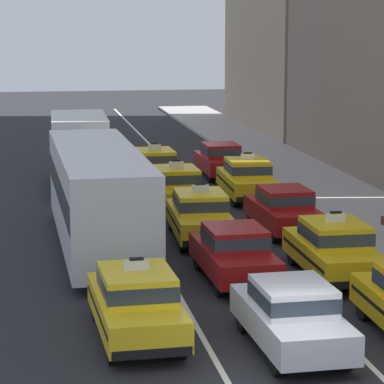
# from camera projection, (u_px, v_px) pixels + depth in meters

# --- Properties ---
(ground_plane) EXTENTS (160.00, 160.00, 0.00)m
(ground_plane) POSITION_uv_depth(u_px,v_px,m) (309.00, 384.00, 19.29)
(ground_plane) COLOR #232326
(lane_stripe_left_center) EXTENTS (0.14, 80.00, 0.01)m
(lane_stripe_left_center) POSITION_uv_depth(u_px,v_px,m) (127.00, 202.00, 38.40)
(lane_stripe_left_center) COLOR silver
(lane_stripe_left_center) RESTS_ON ground
(lane_stripe_center_right) EXTENTS (0.14, 80.00, 0.01)m
(lane_stripe_center_right) POSITION_uv_depth(u_px,v_px,m) (205.00, 199.00, 38.94)
(lane_stripe_center_right) COLOR silver
(lane_stripe_center_right) RESTS_ON ground
(sidewalk_curb) EXTENTS (4.00, 90.00, 0.15)m
(sidewalk_curb) POSITION_uv_depth(u_px,v_px,m) (379.00, 218.00, 35.03)
(sidewalk_curb) COLOR #9E9993
(sidewalk_curb) RESTS_ON ground
(taxi_left_nearest) EXTENTS (1.96, 4.62, 1.96)m
(taxi_left_nearest) POSITION_uv_depth(u_px,v_px,m) (136.00, 302.00, 21.89)
(taxi_left_nearest) COLOR black
(taxi_left_nearest) RESTS_ON ground
(bus_left_second) EXTENTS (2.75, 11.25, 3.22)m
(bus_left_second) POSITION_uv_depth(u_px,v_px,m) (98.00, 193.00, 30.39)
(bus_left_second) COLOR black
(bus_left_second) RESTS_ON ground
(box_truck_left_third) EXTENTS (2.43, 7.01, 3.27)m
(box_truck_left_third) POSITION_uv_depth(u_px,v_px,m) (79.00, 148.00, 41.18)
(box_truck_left_third) COLOR black
(box_truck_left_third) RESTS_ON ground
(sedan_center_nearest) EXTENTS (1.88, 4.35, 1.58)m
(sedan_center_nearest) POSITION_uv_depth(u_px,v_px,m) (292.00, 314.00, 21.12)
(sedan_center_nearest) COLOR black
(sedan_center_nearest) RESTS_ON ground
(sedan_center_second) EXTENTS (1.86, 4.34, 1.58)m
(sedan_center_second) POSITION_uv_depth(u_px,v_px,m) (234.00, 252.00, 26.74)
(sedan_center_second) COLOR black
(sedan_center_second) RESTS_ON ground
(taxi_center_third) EXTENTS (1.99, 4.63, 1.96)m
(taxi_center_third) POSITION_uv_depth(u_px,v_px,m) (200.00, 215.00, 31.64)
(taxi_center_third) COLOR black
(taxi_center_third) RESTS_ON ground
(taxi_center_fourth) EXTENTS (1.86, 4.58, 1.96)m
(taxi_center_fourth) POSITION_uv_depth(u_px,v_px,m) (176.00, 187.00, 36.77)
(taxi_center_fourth) COLOR black
(taxi_center_fourth) RESTS_ON ground
(taxi_center_fifth) EXTENTS (1.90, 4.59, 1.96)m
(taxi_center_fifth) POSITION_uv_depth(u_px,v_px,m) (154.00, 167.00, 41.76)
(taxi_center_fifth) COLOR black
(taxi_center_fifth) RESTS_ON ground
(taxi_right_second) EXTENTS (1.85, 4.57, 1.96)m
(taxi_right_second) POSITION_uv_depth(u_px,v_px,m) (334.00, 248.00, 27.06)
(taxi_right_second) COLOR black
(taxi_right_second) RESTS_ON ground
(sedan_right_third) EXTENTS (1.88, 4.35, 1.58)m
(sedan_right_third) POSITION_uv_depth(u_px,v_px,m) (284.00, 209.00, 32.80)
(sedan_right_third) COLOR black
(sedan_right_third) RESTS_ON ground
(taxi_right_fourth) EXTENTS (1.97, 4.62, 1.96)m
(taxi_right_fourth) POSITION_uv_depth(u_px,v_px,m) (247.00, 178.00, 38.85)
(taxi_right_fourth) COLOR black
(taxi_right_fourth) RESTS_ON ground
(sedan_right_fifth) EXTENTS (1.78, 4.31, 1.58)m
(sedan_right_fifth) POSITION_uv_depth(u_px,v_px,m) (220.00, 159.00, 44.33)
(sedan_right_fifth) COLOR black
(sedan_right_fifth) RESTS_ON ground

